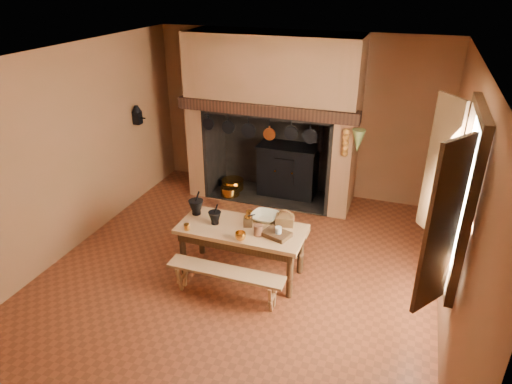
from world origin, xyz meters
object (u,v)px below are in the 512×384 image
iron_range (288,170)px  bench_front (226,277)px  wicker_basket (285,220)px  work_table (242,235)px  coffee_grinder (248,221)px  mixing_bowl (265,217)px

iron_range → bench_front: size_ratio=1.09×
iron_range → wicker_basket: bearing=-75.7°
work_table → wicker_basket: bearing=26.6°
coffee_grinder → wicker_basket: wicker_basket is taller
coffee_grinder → mixing_bowl: 0.26m
coffee_grinder → work_table: bearing=-148.6°
iron_range → bench_front: iron_range is taller
iron_range → work_table: (0.08, -2.50, 0.11)m
wicker_basket → bench_front: bearing=-131.4°
bench_front → coffee_grinder: size_ratio=8.27×
mixing_bowl → wicker_basket: wicker_basket is taller
mixing_bowl → work_table: bearing=-128.0°
work_table → wicker_basket: wicker_basket is taller
mixing_bowl → bench_front: bearing=-104.8°
work_table → mixing_bowl: 0.39m
iron_range → coffee_grinder: size_ratio=9.04×
work_table → iron_range: bearing=91.8°
mixing_bowl → wicker_basket: size_ratio=1.42×
work_table → bench_front: (-0.00, -0.55, -0.28)m
iron_range → bench_front: (0.08, -3.05, -0.18)m
iron_range → mixing_bowl: 2.25m
coffee_grinder → wicker_basket: (0.43, 0.18, 0.00)m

